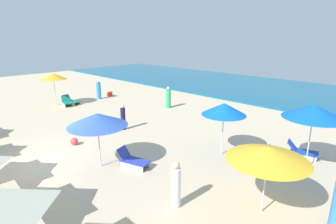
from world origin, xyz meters
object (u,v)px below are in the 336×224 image
object	(u,v)px
lounge_chair_2_1	(302,151)
lounge_chair_4_0	(133,160)
beachgoer_2	(99,90)
umbrella_0	(53,76)
beachgoer_3	(176,186)
umbrella_4	(97,120)
cooler_box_0	(110,94)
umbrella_3	(268,153)
beachgoer_4	(168,98)
lounge_chair_2_0	(280,157)
umbrella_2	(314,112)
beachgoer_0	(123,117)
beach_ball_1	(74,141)
lounge_chair_0_0	(67,102)
umbrella_1	(224,109)
lounge_chair_0_1	(71,101)

from	to	relation	value
lounge_chair_2_1	lounge_chair_4_0	xyz separation A→B (m)	(-4.79, -6.02, 0.02)
beachgoer_2	lounge_chair_4_0	bearing A→B (deg)	-147.27
umbrella_0	beachgoer_3	distance (m)	16.11
umbrella_4	cooler_box_0	world-z (taller)	umbrella_4
umbrella_3	beachgoer_4	size ratio (longest dim) A/B	1.51
umbrella_3	lounge_chair_2_0	bearing A→B (deg)	104.44
lounge_chair_4_0	cooler_box_0	xyz separation A→B (m)	(-12.46, 7.11, -0.11)
umbrella_3	beachgoer_2	world-z (taller)	umbrella_3
lounge_chair_4_0	umbrella_2	bearing A→B (deg)	-64.55
umbrella_2	beachgoer_0	size ratio (longest dim) A/B	1.81
beachgoer_2	beach_ball_1	bearing A→B (deg)	-160.07
lounge_chair_0_0	umbrella_1	size ratio (longest dim) A/B	0.55
lounge_chair_2_0	lounge_chair_4_0	world-z (taller)	lounge_chair_4_0
umbrella_2	umbrella_0	bearing A→B (deg)	-171.28
umbrella_4	cooler_box_0	size ratio (longest dim) A/B	4.40
umbrella_1	lounge_chair_2_1	distance (m)	4.12
umbrella_0	cooler_box_0	world-z (taller)	umbrella_0
umbrella_3	beachgoer_2	bearing A→B (deg)	164.51
umbrella_0	lounge_chair_4_0	world-z (taller)	umbrella_0
lounge_chair_2_0	lounge_chair_2_1	world-z (taller)	lounge_chair_2_1
umbrella_1	lounge_chair_2_1	size ratio (longest dim) A/B	1.73
lounge_chair_4_0	beachgoer_0	bearing A→B (deg)	41.10
lounge_chair_2_1	beachgoer_2	distance (m)	16.95
lounge_chair_0_0	umbrella_4	world-z (taller)	umbrella_4
lounge_chair_2_0	beach_ball_1	size ratio (longest dim) A/B	3.54
umbrella_4	beach_ball_1	bearing A→B (deg)	174.01
lounge_chair_0_1	lounge_chair_4_0	size ratio (longest dim) A/B	1.10
lounge_chair_0_0	umbrella_1	distance (m)	14.06
umbrella_3	beachgoer_2	distance (m)	18.16
lounge_chair_2_0	umbrella_1	bearing A→B (deg)	101.53
lounge_chair_0_1	beachgoer_4	size ratio (longest dim) A/B	0.99
lounge_chair_0_1	cooler_box_0	size ratio (longest dim) A/B	2.90
umbrella_0	lounge_chair_0_0	bearing A→B (deg)	39.10
umbrella_2	beachgoer_0	xyz separation A→B (m)	(-9.44, -2.39, -1.77)
umbrella_3	beachgoer_3	bearing A→B (deg)	-141.58
umbrella_0	lounge_chair_4_0	distance (m)	12.96
umbrella_0	lounge_chair_0_1	bearing A→B (deg)	68.44
lounge_chair_2_0	beachgoer_2	xyz separation A→B (m)	(-16.47, 1.00, 0.51)
umbrella_2	beach_ball_1	xyz separation A→B (m)	(-9.34, -5.55, -2.32)
lounge_chair_4_0	beachgoer_0	xyz separation A→B (m)	(-4.12, 2.53, 0.45)
lounge_chair_0_0	beachgoer_2	distance (m)	3.11
umbrella_1	lounge_chair_4_0	size ratio (longest dim) A/B	1.68
umbrella_2	beachgoer_4	xyz separation A→B (m)	(-11.00, 3.03, -1.76)
lounge_chair_0_1	umbrella_3	bearing A→B (deg)	-111.67
umbrella_2	lounge_chair_2_1	xyz separation A→B (m)	(-0.54, 1.10, -2.24)
lounge_chair_2_1	umbrella_4	size ratio (longest dim) A/B	0.58
umbrella_0	cooler_box_0	distance (m)	5.39
lounge_chair_2_1	beachgoer_2	bearing A→B (deg)	74.91
cooler_box_0	lounge_chair_2_1	bearing A→B (deg)	-128.59
lounge_chair_4_0	beachgoer_2	bearing A→B (deg)	47.13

